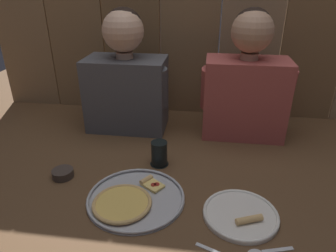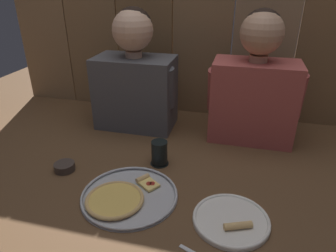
% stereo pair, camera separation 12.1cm
% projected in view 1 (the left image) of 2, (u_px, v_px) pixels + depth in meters
% --- Properties ---
extents(ground_plane, '(3.20, 3.20, 0.00)m').
position_uv_depth(ground_plane, '(173.00, 179.00, 1.20)').
color(ground_plane, brown).
extents(pizza_tray, '(0.35, 0.35, 0.03)m').
position_uv_depth(pizza_tray, '(132.00, 199.00, 1.08)').
color(pizza_tray, '#B2B2B7').
rests_on(pizza_tray, ground).
extents(dinner_plate, '(0.25, 0.25, 0.03)m').
position_uv_depth(dinner_plate, '(241.00, 214.00, 1.01)').
color(dinner_plate, white).
rests_on(dinner_plate, ground).
extents(drinking_glass, '(0.08, 0.08, 0.10)m').
position_uv_depth(drinking_glass, '(159.00, 154.00, 1.27)').
color(drinking_glass, black).
rests_on(drinking_glass, ground).
extents(dipping_bowl, '(0.08, 0.08, 0.03)m').
position_uv_depth(dipping_bowl, '(63.00, 173.00, 1.20)').
color(dipping_bowl, '#3D332D').
rests_on(dipping_bowl, ground).
extents(table_spoon, '(0.14, 0.06, 0.01)m').
position_uv_depth(table_spoon, '(262.00, 251.00, 0.88)').
color(table_spoon, silver).
rests_on(table_spoon, ground).
extents(diner_left, '(0.43, 0.23, 0.59)m').
position_uv_depth(diner_left, '(126.00, 77.00, 1.50)').
color(diner_left, '#4C4C51').
rests_on(diner_left, ground).
extents(diner_right, '(0.42, 0.21, 0.60)m').
position_uv_depth(diner_right, '(247.00, 81.00, 1.43)').
color(diner_right, '#AD4C47').
rests_on(diner_right, ground).
extents(wooden_backdrop_wall, '(2.19, 0.03, 1.13)m').
position_uv_depth(wooden_backdrop_wall, '(190.00, 9.00, 1.56)').
color(wooden_backdrop_wall, '#816243').
rests_on(wooden_backdrop_wall, ground).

